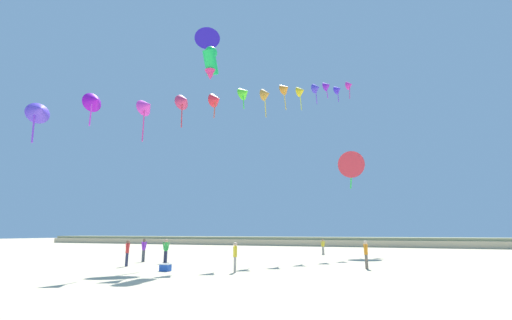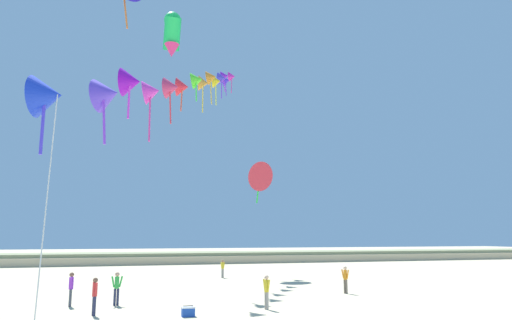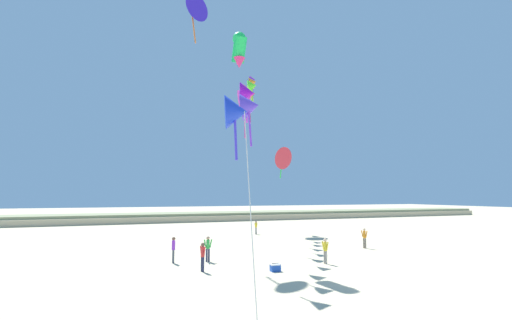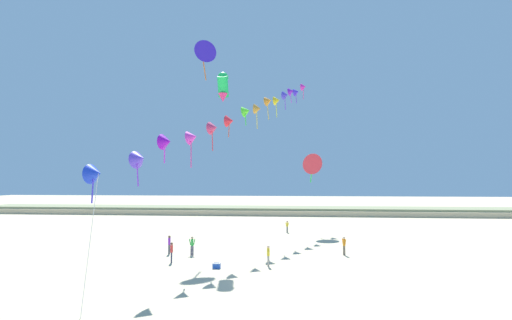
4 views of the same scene
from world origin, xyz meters
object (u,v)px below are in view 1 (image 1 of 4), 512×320
(person_near_left, at_px, (127,251))
(person_near_right, at_px, (235,255))
(large_kite_low_lead, at_px, (350,164))
(person_mid_center, at_px, (323,246))
(person_far_left, at_px, (144,248))
(person_far_right, at_px, (166,249))
(large_kite_mid_trail, at_px, (211,62))
(large_kite_high_solo, at_px, (207,41))
(person_far_center, at_px, (366,252))
(beach_cooler, at_px, (165,267))

(person_near_left, xyz_separation_m, person_near_right, (7.89, -0.48, -0.02))
(large_kite_low_lead, bearing_deg, person_mid_center, 177.30)
(person_near_left, relative_size, person_far_left, 0.99)
(person_far_right, height_order, large_kite_low_lead, large_kite_low_lead)
(person_mid_center, xyz_separation_m, person_far_left, (-10.75, -13.57, 0.11))
(person_mid_center, height_order, large_kite_low_lead, large_kite_low_lead)
(person_far_left, distance_m, person_far_right, 2.24)
(person_far_right, distance_m, large_kite_mid_trail, 14.90)
(person_mid_center, relative_size, person_far_right, 0.89)
(large_kite_high_solo, bearing_deg, person_near_left, -94.07)
(person_near_right, distance_m, person_far_center, 7.97)
(person_mid_center, relative_size, large_kite_low_lead, 0.39)
(large_kite_low_lead, distance_m, beach_cooler, 21.68)
(person_near_left, relative_size, person_mid_center, 1.11)
(person_far_left, xyz_separation_m, beach_cooler, (5.28, -4.53, -0.75))
(person_near_right, xyz_separation_m, large_kite_mid_trail, (-4.48, 4.51, 14.68))
(large_kite_low_lead, relative_size, large_kite_mid_trail, 1.34)
(person_near_right, bearing_deg, large_kite_high_solo, 130.09)
(large_kite_high_solo, height_order, beach_cooler, large_kite_high_solo)
(person_near_right, relative_size, person_far_left, 0.96)
(large_kite_low_lead, bearing_deg, person_near_left, -127.14)
(person_near_left, distance_m, large_kite_low_lead, 22.25)
(person_far_left, bearing_deg, person_far_right, -8.80)
(person_far_right, distance_m, person_far_center, 13.58)
(person_near_left, xyz_separation_m, large_kite_low_lead, (12.56, 16.59, 7.86))
(person_far_left, bearing_deg, beach_cooler, -40.67)
(person_mid_center, xyz_separation_m, large_kite_mid_trail, (-6.05, -12.70, 14.75))
(person_near_right, distance_m, person_far_left, 9.87)
(person_mid_center, height_order, person_far_center, person_far_center)
(person_far_left, xyz_separation_m, large_kite_high_solo, (1.87, 5.03, 19.50))
(person_far_center, relative_size, large_kite_high_solo, 0.39)
(person_near_left, relative_size, person_far_right, 0.99)
(person_mid_center, relative_size, person_far_center, 0.90)
(person_mid_center, distance_m, person_far_center, 13.64)
(person_far_right, bearing_deg, beach_cooler, -53.82)
(person_far_left, bearing_deg, large_kite_mid_trail, 10.43)
(person_near_right, relative_size, person_mid_center, 1.08)
(person_mid_center, xyz_separation_m, person_far_center, (4.98, -12.69, 0.09))
(person_far_center, distance_m, large_kite_mid_trail, 18.35)
(person_near_right, distance_m, large_kite_mid_trail, 15.99)
(person_near_right, height_order, person_far_left, person_far_left)
(person_near_left, xyz_separation_m, person_far_right, (0.92, 2.82, 0.01))
(large_kite_high_solo, bearing_deg, large_kite_low_lead, 35.02)
(person_near_right, xyz_separation_m, person_far_right, (-6.97, 3.31, 0.03))
(person_mid_center, bearing_deg, person_near_right, -95.23)
(person_mid_center, distance_m, beach_cooler, 18.92)
(person_far_left, relative_size, beach_cooler, 2.90)
(person_far_right, distance_m, beach_cooler, 5.25)
(person_far_left, xyz_separation_m, large_kite_low_lead, (13.85, 13.42, 7.85))
(beach_cooler, bearing_deg, person_near_right, 12.75)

